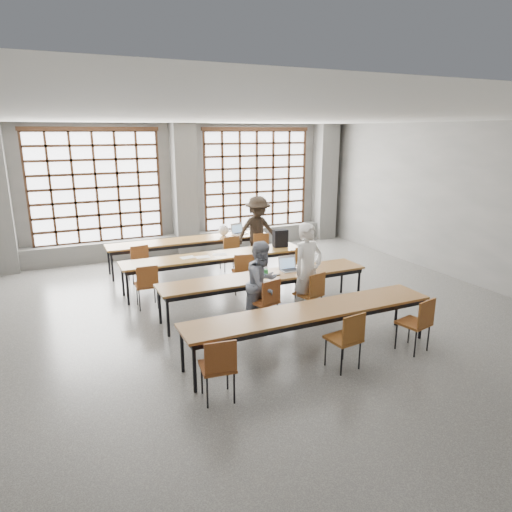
{
  "coord_description": "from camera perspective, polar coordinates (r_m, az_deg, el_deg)",
  "views": [
    {
      "loc": [
        -3.42,
        -6.87,
        3.3
      ],
      "look_at": [
        -0.08,
        0.4,
        1.1
      ],
      "focal_mm": 32.0,
      "sensor_mm": 36.0,
      "label": 1
    }
  ],
  "objects": [
    {
      "name": "column_right",
      "position": [
        14.54,
        8.58,
        9.1
      ],
      "size": [
        0.6,
        0.55,
        3.5
      ],
      "primitive_type": "cube",
      "color": "#5C5C59",
      "rests_on": "floor"
    },
    {
      "name": "chair_back_mid",
      "position": [
        11.03,
        -3.28,
        0.85
      ],
      "size": [
        0.43,
        0.44,
        0.88
      ],
      "color": "brown",
      "rests_on": "floor"
    },
    {
      "name": "chair_mid_centre",
      "position": [
        9.45,
        -1.62,
        -1.64
      ],
      "size": [
        0.51,
        0.51,
        0.88
      ],
      "color": "brown",
      "rests_on": "floor"
    },
    {
      "name": "student_female",
      "position": [
        7.86,
        0.81,
        -3.51
      ],
      "size": [
        0.92,
        0.86,
        1.51
      ],
      "primitive_type": "imported",
      "rotation": [
        0.0,
        0.0,
        0.51
      ],
      "color": "#182548",
      "rests_on": "floor"
    },
    {
      "name": "student_back",
      "position": [
        11.37,
        0.22,
        3.09
      ],
      "size": [
        1.16,
        0.69,
        1.76
      ],
      "primitive_type": "imported",
      "rotation": [
        0.0,
        0.0,
        0.04
      ],
      "color": "black",
      "rests_on": "floor"
    },
    {
      "name": "chair_mid_left",
      "position": [
        8.89,
        -13.48,
        -3.17
      ],
      "size": [
        0.44,
        0.44,
        0.88
      ],
      "color": "brown",
      "rests_on": "floor"
    },
    {
      "name": "wall_right",
      "position": [
        10.98,
        25.94,
        5.72
      ],
      "size": [
        0.0,
        11.0,
        11.0
      ],
      "primitive_type": "plane",
      "rotation": [
        1.57,
        0.0,
        -1.57
      ],
      "color": "#5D5D5B",
      "rests_on": "floor"
    },
    {
      "name": "backpack",
      "position": [
        10.44,
        3.06,
        2.24
      ],
      "size": [
        0.35,
        0.24,
        0.4
      ],
      "primitive_type": "cube",
      "rotation": [
        0.0,
        0.0,
        -0.14
      ],
      "color": "black",
      "rests_on": "desk_row_b"
    },
    {
      "name": "ceiling",
      "position": [
        7.68,
        1.84,
        16.86
      ],
      "size": [
        11.0,
        11.0,
        0.0
      ],
      "primitive_type": "plane",
      "rotation": [
        3.14,
        0.0,
        0.0
      ],
      "color": "silver",
      "rests_on": "floor"
    },
    {
      "name": "paper_sheet_c",
      "position": [
        9.85,
        -4.57,
        0.22
      ],
      "size": [
        0.32,
        0.24,
        0.0
      ],
      "primitive_type": "cube",
      "rotation": [
        0.0,
        0.0,
        -0.12
      ],
      "color": "white",
      "rests_on": "desk_row_b"
    },
    {
      "name": "chair_back_left",
      "position": [
        10.46,
        -14.49,
        -0.44
      ],
      "size": [
        0.47,
        0.47,
        0.88
      ],
      "color": "brown",
      "rests_on": "floor"
    },
    {
      "name": "floor",
      "position": [
        8.35,
        1.64,
        -7.9
      ],
      "size": [
        11.0,
        11.0,
        0.0
      ],
      "primitive_type": "plane",
      "color": "#4C4C4A",
      "rests_on": "ground"
    },
    {
      "name": "chair_near_left",
      "position": [
        5.79,
        -4.69,
        -13.22
      ],
      "size": [
        0.47,
        0.47,
        0.88
      ],
      "color": "brown",
      "rests_on": "floor"
    },
    {
      "name": "window_right",
      "position": [
        13.61,
        0.06,
        9.48
      ],
      "size": [
        3.32,
        0.12,
        3.0
      ],
      "color": "white",
      "rests_on": "wall_back"
    },
    {
      "name": "wall_back",
      "position": [
        12.93,
        -9.28,
        8.3
      ],
      "size": [
        10.0,
        0.0,
        10.0
      ],
      "primitive_type": "plane",
      "rotation": [
        1.57,
        0.0,
        0.0
      ],
      "color": "#5D5D5B",
      "rests_on": "floor"
    },
    {
      "name": "sill_ledge",
      "position": [
        13.0,
        -8.76,
        1.64
      ],
      "size": [
        9.8,
        0.35,
        0.5
      ],
      "primitive_type": "cube",
      "color": "#5C5C59",
      "rests_on": "floor"
    },
    {
      "name": "desk_row_c",
      "position": [
        8.44,
        1.18,
        -2.82
      ],
      "size": [
        4.0,
        0.7,
        0.73
      ],
      "color": "brown",
      "rests_on": "floor"
    },
    {
      "name": "desk_row_a",
      "position": [
        11.33,
        -8.22,
        1.77
      ],
      "size": [
        4.0,
        0.7,
        0.73
      ],
      "color": "brown",
      "rests_on": "floor"
    },
    {
      "name": "mouse",
      "position": [
        8.84,
        6.8,
        -1.51
      ],
      "size": [
        0.11,
        0.09,
        0.04
      ],
      "primitive_type": "ellipsoid",
      "rotation": [
        0.0,
        0.0,
        -0.29
      ],
      "color": "silver",
      "rests_on": "desk_row_c"
    },
    {
      "name": "paper_sheet_b",
      "position": [
        9.68,
        -6.69,
        -0.11
      ],
      "size": [
        0.31,
        0.23,
        0.0
      ],
      "primitive_type": "cube",
      "rotation": [
        0.0,
        0.0,
        -0.06
      ],
      "color": "white",
      "rests_on": "desk_row_b"
    },
    {
      "name": "green_box",
      "position": [
        8.46,
        0.65,
        -2.0
      ],
      "size": [
        0.27,
        0.16,
        0.09
      ],
      "primitive_type": "cube",
      "rotation": [
        0.0,
        0.0,
        -0.3
      ],
      "color": "#2B853F",
      "rests_on": "desk_row_c"
    },
    {
      "name": "laptop_front",
      "position": [
        8.74,
        4.13,
        -1.34
      ],
      "size": [
        0.37,
        0.32,
        0.26
      ],
      "color": "#B2B2B7",
      "rests_on": "desk_row_c"
    },
    {
      "name": "laptop_back",
      "position": [
        11.83,
        -2.18,
        3.13
      ],
      "size": [
        0.42,
        0.38,
        0.26
      ],
      "color": "#BCBCC1",
      "rests_on": "desk_row_a"
    },
    {
      "name": "red_pouch",
      "position": [
        5.87,
        -4.87,
        -13.18
      ],
      "size": [
        0.2,
        0.09,
        0.06
      ],
      "primitive_type": "cube",
      "rotation": [
        0.0,
        0.0,
        -0.04
      ],
      "color": "maroon",
      "rests_on": "chair_near_left"
    },
    {
      "name": "paper_sheet_a",
      "position": [
        9.69,
        -8.55,
        -0.17
      ],
      "size": [
        0.32,
        0.24,
        0.0
      ],
      "primitive_type": "cube",
      "rotation": [
        0.0,
        0.0,
        0.11
      ],
      "color": "silver",
      "rests_on": "desk_row_b"
    },
    {
      "name": "student_male",
      "position": [
        8.24,
        6.48,
        -1.86
      ],
      "size": [
        0.71,
        0.54,
        1.75
      ],
      "primitive_type": "imported",
      "rotation": [
        0.0,
        0.0,
        0.21
      ],
      "color": "white",
      "rests_on": "floor"
    },
    {
      "name": "phone",
      "position": [
        8.41,
        2.59,
        -2.37
      ],
      "size": [
        0.13,
        0.07,
        0.01
      ],
      "primitive_type": "cube",
      "rotation": [
        0.0,
        0.0,
        -0.06
      ],
      "color": "black",
      "rests_on": "desk_row_c"
    },
    {
      "name": "chair_back_right",
      "position": [
        11.33,
        0.45,
        1.27
      ],
      "size": [
        0.47,
        0.47,
        0.88
      ],
      "color": "brown",
      "rests_on": "floor"
    },
    {
      "name": "window_left",
      "position": [
        12.43,
        -19.34,
        8.06
      ],
      "size": [
        3.32,
        0.12,
        3.0
      ],
      "color": "white",
      "rests_on": "wall_back"
    },
    {
      "name": "chair_front_right",
      "position": [
        8.25,
        6.99,
        -4.31
      ],
      "size": [
        0.53,
        0.53,
        0.88
      ],
      "color": "brown",
      "rests_on": "floor"
    },
    {
      "name": "chair_near_mid",
      "position": [
        6.61,
        11.35,
        -9.67
      ],
      "size": [
        0.47,
        0.47,
        0.88
      ],
      "color": "brown",
      "rests_on": "floor"
    },
    {
      "name": "column_mid",
      "position": [
        12.66,
        -8.93,
        8.17
      ],
      "size": [
        0.6,
        0.55,
        3.5
      ],
      "primitive_type": "cube",
      "color": "#5C5C59",
      "rests_on": "floor"
    },
    {
      "name": "chair_near_right",
      "position": [
        7.41,
        19.66,
        -7.49
      ],
      "size": [
        0.5,
        0.51,
        0.88
      ],
      "color": "brown",
      "rests_on": "floor"
    },
    {
      "name": "plastic_bag",
      "position": [
        11.61,
        -4.07,
        3.27
      ],
      "size": [
        0.31,
        0.27,
        0.29
      ],
      "primitive_type": "ellipsoid",
      "rotation": [
        0.0,
        0.0,
        0.27
      ],
      "color": "white",
      "rests_on": "desk_row_a"
    },
    {
      "name": "desk_row_d",
      "position": [
        6.92,
        6.93,
        -7.12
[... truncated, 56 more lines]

